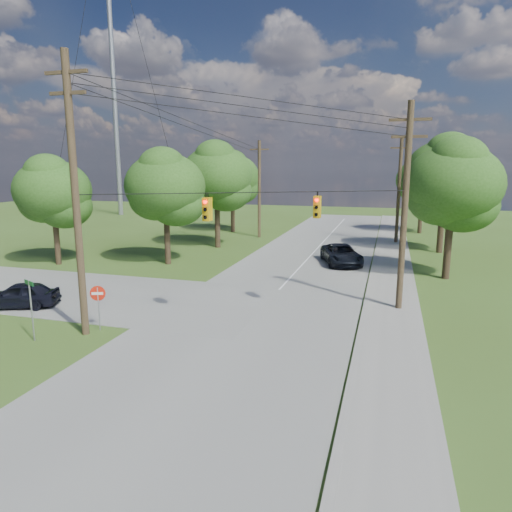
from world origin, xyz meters
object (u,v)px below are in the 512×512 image
(pole_north_w, at_px, (259,188))
(car_cross_dark, at_px, (19,295))
(pole_north_e, at_px, (399,190))
(car_main_north, at_px, (341,254))
(do_not_enter_sign, at_px, (98,298))
(pole_sw, at_px, (75,194))
(pole_ne, at_px, (405,205))

(pole_north_w, xyz_separation_m, car_cross_dark, (-5.37, -27.30, -4.42))
(pole_north_e, xyz_separation_m, car_main_north, (-4.09, -11.35, -4.36))
(pole_north_w, bearing_deg, do_not_enter_sign, -88.56)
(car_main_north, bearing_deg, car_cross_dark, -152.13)
(pole_north_e, height_order, car_main_north, pole_north_e)
(pole_sw, relative_size, pole_ne, 1.14)
(pole_ne, xyz_separation_m, pole_north_w, (-13.90, 22.00, -0.34))
(pole_north_e, distance_m, car_cross_dark, 33.71)
(car_main_north, relative_size, do_not_enter_sign, 2.56)
(pole_north_e, distance_m, pole_north_w, 13.90)
(pole_sw, distance_m, pole_north_w, 29.62)
(pole_north_e, relative_size, do_not_enter_sign, 4.78)
(pole_ne, relative_size, pole_north_e, 1.05)
(pole_north_e, distance_m, car_main_north, 12.82)
(pole_north_e, height_order, do_not_enter_sign, pole_north_e)
(pole_ne, bearing_deg, car_main_north, 111.02)
(do_not_enter_sign, bearing_deg, pole_north_e, 44.32)
(pole_north_w, bearing_deg, pole_north_e, 0.00)
(pole_ne, relative_size, car_main_north, 1.96)
(pole_sw, xyz_separation_m, do_not_enter_sign, (0.33, 0.60, -4.68))
(pole_north_w, relative_size, do_not_enter_sign, 4.78)
(car_cross_dark, relative_size, do_not_enter_sign, 1.90)
(pole_sw, relative_size, car_cross_dark, 3.02)
(pole_ne, distance_m, car_cross_dark, 20.54)
(car_cross_dark, bearing_deg, pole_north_e, 124.27)
(car_cross_dark, height_order, car_main_north, car_main_north)
(pole_north_e, relative_size, car_main_north, 1.87)
(pole_ne, xyz_separation_m, car_cross_dark, (-19.27, -5.30, -4.76))
(pole_ne, bearing_deg, pole_north_w, 122.29)
(pole_sw, bearing_deg, car_main_north, 62.74)
(pole_ne, xyz_separation_m, pole_north_e, (-0.00, 22.00, -0.34))
(car_cross_dark, bearing_deg, car_main_north, 115.92)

